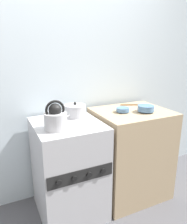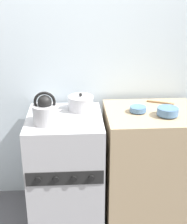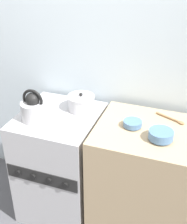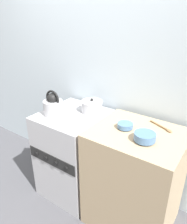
{
  "view_description": "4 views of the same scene",
  "coord_description": "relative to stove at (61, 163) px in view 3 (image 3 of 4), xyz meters",
  "views": [
    {
      "loc": [
        -0.57,
        -1.43,
        1.55
      ],
      "look_at": [
        0.26,
        0.33,
        0.98
      ],
      "focal_mm": 35.0,
      "sensor_mm": 36.0,
      "label": 1
    },
    {
      "loc": [
        0.09,
        -1.92,
        1.84
      ],
      "look_at": [
        0.23,
        0.31,
        0.96
      ],
      "focal_mm": 50.0,
      "sensor_mm": 36.0,
      "label": 2
    },
    {
      "loc": [
        0.94,
        -1.48,
        2.1
      ],
      "look_at": [
        0.29,
        0.3,
        1.01
      ],
      "focal_mm": 50.0,
      "sensor_mm": 36.0,
      "label": 3
    },
    {
      "loc": [
        1.26,
        -1.12,
        1.81
      ],
      "look_at": [
        0.28,
        0.28,
        1.03
      ],
      "focal_mm": 35.0,
      "sensor_mm": 36.0,
      "label": 4
    }
  ],
  "objects": [
    {
      "name": "cooking_pot",
      "position": [
        0.13,
        0.14,
        0.52
      ],
      "size": [
        0.21,
        0.21,
        0.14
      ],
      "color": "#B2B2B7",
      "rests_on": "stove"
    },
    {
      "name": "enamel_bowl",
      "position": [
        0.78,
        -0.1,
        0.52
      ],
      "size": [
        0.16,
        0.16,
        0.07
      ],
      "color": "#4C729E",
      "rests_on": "counter"
    },
    {
      "name": "wall_back",
      "position": [
        0.0,
        0.39,
        0.79
      ],
      "size": [
        7.0,
        0.06,
        2.5
      ],
      "color": "silver",
      "rests_on": "ground_plane"
    },
    {
      "name": "wooden_spoon",
      "position": [
        0.82,
        0.17,
        0.49
      ],
      "size": [
        0.22,
        0.11,
        0.02
      ],
      "color": "olive",
      "rests_on": "counter"
    },
    {
      "name": "counter",
      "position": [
        0.69,
        -0.01,
        0.01
      ],
      "size": [
        0.73,
        0.62,
        0.95
      ],
      "color": "tan",
      "rests_on": "ground_plane"
    },
    {
      "name": "stove",
      "position": [
        0.0,
        0.0,
        0.0
      ],
      "size": [
        0.59,
        0.66,
        0.92
      ],
      "color": "#B2B2B7",
      "rests_on": "ground_plane"
    },
    {
      "name": "kettle",
      "position": [
        -0.13,
        -0.11,
        0.55
      ],
      "size": [
        0.23,
        0.19,
        0.24
      ],
      "color": "#B2B2B7",
      "rests_on": "stove"
    },
    {
      "name": "small_ceramic_bowl",
      "position": [
        0.57,
        -0.01,
        0.51
      ],
      "size": [
        0.13,
        0.13,
        0.05
      ],
      "color": "#4C729E",
      "rests_on": "counter"
    }
  ]
}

